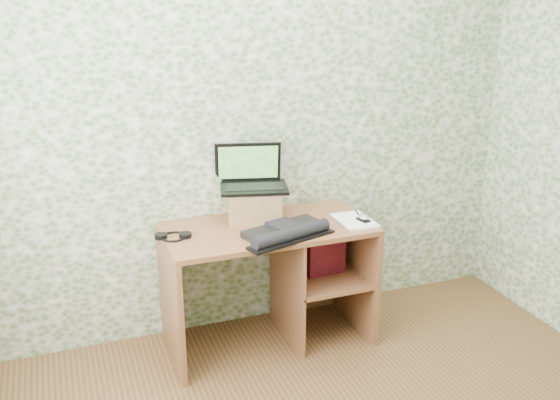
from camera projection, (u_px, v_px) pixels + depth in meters
name	position (u px, v px, depth m)	size (l,w,h in m)	color
wall_back	(250.00, 123.00, 3.70)	(3.50, 3.50, 0.00)	silver
desk	(279.00, 265.00, 3.75)	(1.20, 0.60, 0.75)	brown
riser	(254.00, 204.00, 3.70)	(0.31, 0.26, 0.19)	brown
laptop	(251.00, 177.00, 3.68)	(0.45, 0.36, 0.26)	black
keyboard	(287.00, 232.00, 3.46)	(0.54, 0.40, 0.07)	black
headphones	(173.00, 236.00, 3.44)	(0.20, 0.18, 0.02)	black
notepad	(354.00, 221.00, 3.68)	(0.20, 0.28, 0.01)	white
mouse	(363.00, 218.00, 3.66)	(0.06, 0.09, 0.03)	silver
pen	(358.00, 214.00, 3.76)	(0.01, 0.01, 0.13)	black
red_box	(325.00, 251.00, 3.80)	(0.24, 0.08, 0.29)	maroon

